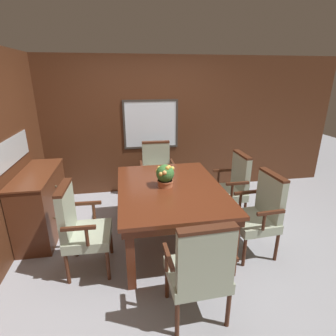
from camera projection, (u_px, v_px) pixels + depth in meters
ground_plane at (166, 244)px, 3.48m from camera, size 14.00×14.00×0.00m
wall_back at (149, 127)px, 4.77m from camera, size 7.20×0.08×2.45m
dining_table at (170, 193)px, 3.35m from camera, size 1.31×1.76×0.78m
chair_right_near at (260, 211)px, 3.17m from camera, size 0.51×0.59×1.04m
chair_left_near at (80, 226)px, 2.87m from camera, size 0.50×0.58×1.04m
chair_head_near at (200, 268)px, 2.24m from camera, size 0.58×0.50×1.04m
chair_right_far at (232, 185)px, 3.95m from camera, size 0.49×0.57×1.04m
chair_head_far at (157, 170)px, 4.57m from camera, size 0.58×0.50×1.04m
potted_plant at (165, 175)px, 3.29m from camera, size 0.23×0.25×0.29m
sideboard_cabinet at (41, 203)px, 3.60m from camera, size 0.46×1.22×0.90m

